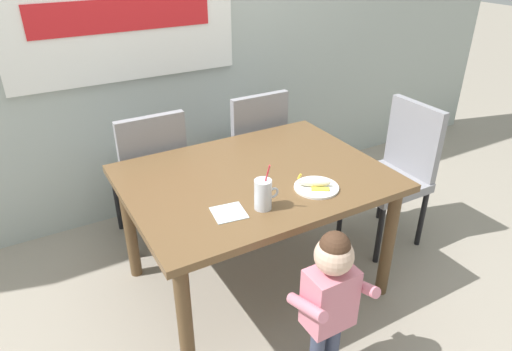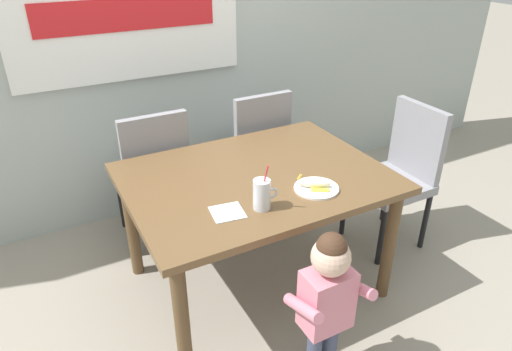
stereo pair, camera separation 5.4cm
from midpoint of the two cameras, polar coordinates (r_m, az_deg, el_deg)
ground_plane at (r=2.90m, az=0.54°, el=-13.13°), size 24.00×24.00×0.00m
back_wall at (r=3.31m, az=-10.16°, el=19.81°), size 6.40×0.17×2.90m
dining_table at (r=2.51m, az=0.61°, el=-1.79°), size 1.39×1.05×0.75m
dining_chair_left at (r=3.03m, az=-12.18°, el=0.61°), size 0.44×0.44×0.96m
dining_chair_right at (r=3.30m, az=0.37°, el=3.64°), size 0.44×0.44×0.96m
dining_chair_far at (r=3.14m, az=18.03°, el=0.82°), size 0.44×0.44×0.96m
toddler_standing at (r=2.08m, az=9.67°, el=-14.29°), size 0.33×0.24×0.84m
milk_cup at (r=2.14m, az=1.48°, el=-2.57°), size 0.13×0.09×0.25m
snack_plate at (r=2.35m, az=8.20°, el=-1.59°), size 0.23×0.23×0.01m
peeled_banana at (r=2.34m, az=7.97°, el=-1.00°), size 0.17×0.15×0.07m
paper_napkin at (r=2.15m, az=-2.86°, el=-4.62°), size 0.17×0.17×0.00m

